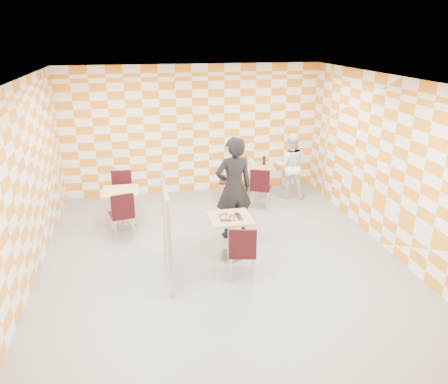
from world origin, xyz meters
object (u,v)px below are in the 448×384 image
Objects in this scene: chair_second_front at (260,185)px; man_white at (290,166)px; man_dark at (234,188)px; main_table at (230,230)px; chair_main_front at (242,249)px; second_table at (257,176)px; sport_bottle at (253,162)px; empty_table at (121,202)px; chair_empty_far at (122,189)px; partition at (167,230)px; soda_bottle at (264,160)px; chair_empty_near at (122,212)px; chair_second_side at (233,177)px.

chair_second_front is 0.60× the size of man_white.
main_table is at bearing 66.49° from man_dark.
man_white is at bearing 60.20° from chair_main_front.
man_dark is (-0.99, -1.96, 0.46)m from second_table.
chair_main_front is at bearing 75.47° from man_white.
chair_main_front is 4.62× the size of sport_bottle.
chair_main_front reaches higher than empty_table.
chair_main_front is at bearing -59.00° from chair_empty_far.
partition is 6.74× the size of soda_bottle.
chair_second_front reaches higher than main_table.
second_table is 0.39× the size of man_dark.
man_white is at bearing -141.30° from man_dark.
man_dark is 2.34m from soda_bottle.
main_table is 1.00× the size of second_table.
chair_main_front is at bearing -52.76° from empty_table.
chair_second_front is 1.00× the size of chair_empty_near.
man_white reaches higher than chair_empty_near.
soda_bottle is at bearing 63.74° from main_table.
chair_empty_far is at bearing -170.86° from sport_bottle.
second_table is at bearing 8.60° from chair_second_side.
soda_bottle is at bearing -7.54° from man_white.
soda_bottle is at bearing 19.47° from empty_table.
partition is (0.76, -2.09, 0.28)m from empty_table.
chair_second_side is 1.00× the size of chair_empty_near.
chair_second_front is 0.81m from chair_second_side.
chair_second_side reaches higher than second_table.
second_table is (1.22, 2.77, 0.00)m from main_table.
man_dark reaches higher than chair_empty_near.
chair_second_side and chair_empty_far have the same top height.
second_table and empty_table have the same top height.
chair_empty_far is 3.30m from soda_bottle.
chair_empty_far is (-1.85, 2.34, 0.04)m from main_table.
chair_main_front is (0.03, -0.79, 0.04)m from main_table.
soda_bottle reaches higher than chair_second_side.
chair_second_side is 0.60× the size of partition.
main_table is 3.75× the size of sport_bottle.
main_table is 3.05m from sport_bottle.
chair_empty_near is (-1.82, 1.07, 0.04)m from main_table.
partition reaches higher than sport_bottle.
sport_bottle reaches higher than chair_second_side.
man_white is (0.87, 0.58, 0.22)m from chair_second_front.
empty_table is at bearing -159.05° from sport_bottle.
chair_second_side is (2.47, 0.99, 0.04)m from empty_table.
chair_main_front reaches higher than main_table.
main_table is 0.81× the size of chair_main_front.
empty_table is 2.24m from partition.
sport_bottle is at bearing 151.52° from second_table.
partition reaches higher than chair_empty_near.
partition is 1.01× the size of man_white.
chair_second_front is at bearing -92.14° from sport_bottle.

